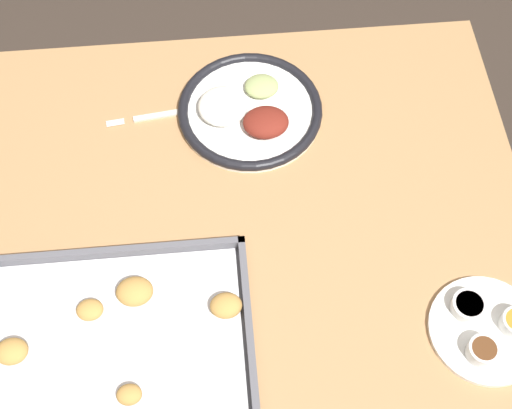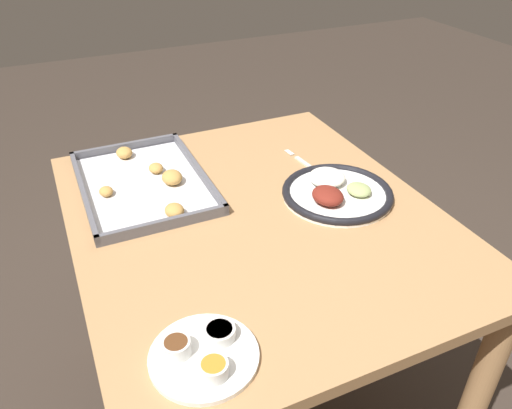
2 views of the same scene
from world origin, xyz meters
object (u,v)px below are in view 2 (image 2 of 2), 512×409
dinner_plate (336,192)px  fork (309,166)px  saucer_plate (204,353)px  baking_tray (145,182)px

dinner_plate → fork: 0.16m
dinner_plate → saucer_plate: dinner_plate is taller
dinner_plate → fork: dinner_plate is taller
fork → saucer_plate: 0.71m
fork → saucer_plate: bearing=129.7°
saucer_plate → baking_tray: baking_tray is taller
dinner_plate → saucer_plate: 0.59m
saucer_plate → baking_tray: 0.60m
saucer_plate → dinner_plate: bearing=-53.7°
baking_tray → fork: bearing=-101.1°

